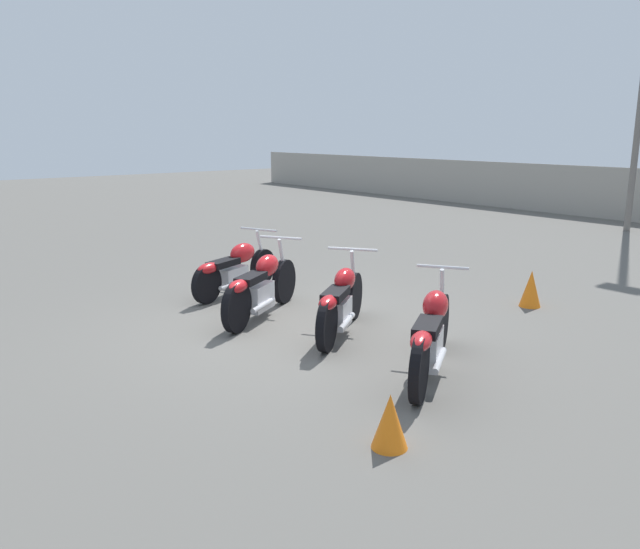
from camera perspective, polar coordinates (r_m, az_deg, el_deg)
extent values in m
plane|color=#5B5954|center=(8.24, -2.68, -4.89)|extent=(60.00, 60.00, 0.00)
cylinder|color=black|center=(10.58, -5.25, 0.75)|extent=(0.31, 0.59, 0.59)
cylinder|color=black|center=(9.46, -10.32, -0.88)|extent=(0.31, 0.59, 0.59)
cube|color=silver|center=(9.96, -7.89, -0.27)|extent=(0.38, 0.56, 0.32)
ellipsoid|color=red|center=(10.08, -7.10, 1.98)|extent=(0.45, 0.61, 0.31)
cube|color=black|center=(9.71, -8.83, 1.04)|extent=(0.43, 0.63, 0.10)
ellipsoid|color=red|center=(9.45, -10.18, 0.57)|extent=(0.35, 0.48, 0.16)
cylinder|color=silver|center=(10.39, -5.64, 4.12)|extent=(0.68, 0.30, 0.04)
cylinder|color=silver|center=(10.48, -5.45, 2.42)|extent=(0.14, 0.25, 0.63)
cylinder|color=silver|center=(9.79, -7.84, -0.85)|extent=(0.32, 0.67, 0.07)
cylinder|color=black|center=(9.35, -3.30, -0.63)|extent=(0.42, 0.62, 0.66)
cylinder|color=black|center=(8.04, -7.63, -2.99)|extent=(0.42, 0.62, 0.66)
cube|color=silver|center=(8.63, -5.51, -2.06)|extent=(0.45, 0.57, 0.36)
ellipsoid|color=red|center=(8.76, -4.84, 0.83)|extent=(0.48, 0.57, 0.30)
cube|color=black|center=(8.33, -6.33, -0.37)|extent=(0.49, 0.59, 0.10)
ellipsoid|color=red|center=(8.02, -7.51, -1.09)|extent=(0.40, 0.48, 0.16)
cylinder|color=silver|center=(9.12, -3.61, 3.38)|extent=(0.58, 0.37, 0.04)
cylinder|color=silver|center=(9.23, -3.45, 1.35)|extent=(0.17, 0.25, 0.66)
cylinder|color=silver|center=(8.47, -5.22, -2.81)|extent=(0.39, 0.58, 0.07)
cylinder|color=black|center=(8.57, 3.11, -1.96)|extent=(0.45, 0.58, 0.64)
cylinder|color=black|center=(7.29, 0.64, -4.63)|extent=(0.45, 0.58, 0.64)
cube|color=silver|center=(7.87, 1.85, -3.55)|extent=(0.45, 0.52, 0.35)
ellipsoid|color=#AD1419|center=(7.99, 2.28, -0.46)|extent=(0.50, 0.56, 0.29)
cube|color=black|center=(7.57, 1.42, -1.79)|extent=(0.53, 0.61, 0.10)
ellipsoid|color=#AD1419|center=(7.26, 0.75, -2.59)|extent=(0.42, 0.48, 0.16)
cylinder|color=silver|center=(8.33, 3.01, 2.33)|extent=(0.57, 0.42, 0.04)
cylinder|color=silver|center=(8.44, 3.06, 0.16)|extent=(0.19, 0.24, 0.65)
cylinder|color=silver|center=(7.74, 2.45, -4.35)|extent=(0.42, 0.56, 0.07)
cylinder|color=black|center=(7.52, 11.03, -4.25)|extent=(0.45, 0.61, 0.66)
cylinder|color=black|center=(6.03, 9.06, -8.55)|extent=(0.45, 0.61, 0.66)
cube|color=silver|center=(6.70, 10.05, -6.65)|extent=(0.48, 0.59, 0.36)
ellipsoid|color=red|center=(6.84, 10.51, -2.79)|extent=(0.48, 0.54, 0.32)
cube|color=black|center=(6.35, 9.81, -4.74)|extent=(0.51, 0.61, 0.10)
ellipsoid|color=red|center=(5.98, 9.23, -6.02)|extent=(0.41, 0.48, 0.16)
cylinder|color=silver|center=(7.25, 11.16, 0.67)|extent=(0.51, 0.35, 0.04)
cylinder|color=silver|center=(7.37, 11.10, -1.84)|extent=(0.18, 0.24, 0.66)
cylinder|color=silver|center=(6.56, 10.87, -7.73)|extent=(0.42, 0.59, 0.07)
cone|color=orange|center=(9.66, 18.72, -1.23)|extent=(0.31, 0.31, 0.54)
cone|color=orange|center=(5.22, 6.41, -13.18)|extent=(0.30, 0.30, 0.46)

